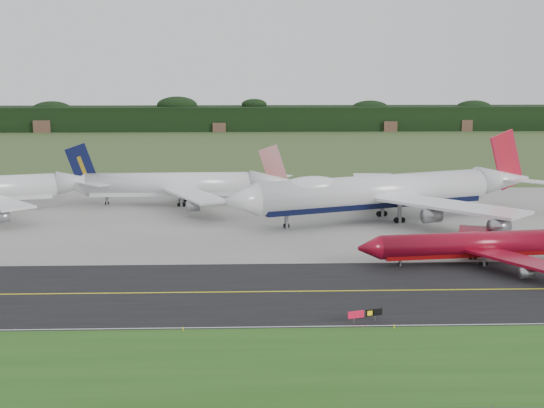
{
  "coord_description": "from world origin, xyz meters",
  "views": [
    {
      "loc": [
        -16.89,
        -113.5,
        33.96
      ],
      "look_at": [
        -12.28,
        22.0,
        8.58
      ],
      "focal_mm": 50.0,
      "sensor_mm": 36.0,
      "label": 1
    }
  ],
  "objects_px": {
    "jet_red_737": "(478,245)",
    "jet_star_tail": "(181,185)",
    "jet_ba_747": "(385,191)",
    "taxiway_sign": "(365,314)"
  },
  "relations": [
    {
      "from": "jet_ba_747",
      "to": "taxiway_sign",
      "type": "bearing_deg",
      "value": -102.39
    },
    {
      "from": "jet_ba_747",
      "to": "jet_star_tail",
      "type": "xyz_separation_m",
      "value": [
        -45.98,
        20.35,
        -1.6
      ]
    },
    {
      "from": "jet_star_tail",
      "to": "taxiway_sign",
      "type": "bearing_deg",
      "value": -69.87
    },
    {
      "from": "jet_ba_747",
      "to": "jet_red_737",
      "type": "bearing_deg",
      "value": -74.9
    },
    {
      "from": "jet_ba_747",
      "to": "jet_red_737",
      "type": "xyz_separation_m",
      "value": [
        9.73,
        -36.04,
        -3.27
      ]
    },
    {
      "from": "taxiway_sign",
      "to": "jet_red_737",
      "type": "bearing_deg",
      "value": 50.83
    },
    {
      "from": "jet_red_737",
      "to": "jet_star_tail",
      "type": "xyz_separation_m",
      "value": [
        -55.7,
        56.4,
        1.67
      ]
    },
    {
      "from": "jet_ba_747",
      "to": "jet_red_737",
      "type": "distance_m",
      "value": 37.47
    },
    {
      "from": "jet_ba_747",
      "to": "jet_red_737",
      "type": "height_order",
      "value": "jet_ba_747"
    },
    {
      "from": "jet_star_tail",
      "to": "jet_red_737",
      "type": "bearing_deg",
      "value": -45.35
    }
  ]
}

